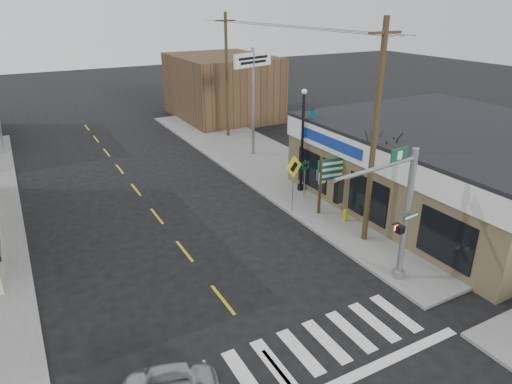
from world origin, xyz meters
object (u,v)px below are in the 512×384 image
guide_sign (332,175)px  dance_center_sign (253,76)px  utility_pole_far (227,75)px  utility_pole_near (375,135)px  lamp_post (304,133)px  traffic_signal_pole (396,205)px  bare_tree (384,139)px  fire_hydrant (345,214)px

guide_sign → dance_center_sign: bearing=91.2°
utility_pole_far → utility_pole_near: bearing=-96.2°
lamp_post → dance_center_sign: dance_center_sign is taller
lamp_post → utility_pole_far: (1.24, 12.35, 1.43)m
traffic_signal_pole → guide_sign: traffic_signal_pole is taller
guide_sign → dance_center_sign: (1.01, 10.27, 3.42)m
bare_tree → utility_pole_near: 2.20m
traffic_signal_pole → utility_pole_far: size_ratio=0.58×
traffic_signal_pole → utility_pole_near: (1.54, 3.03, 1.64)m
utility_pole_near → dance_center_sign: bearing=81.6°
fire_hydrant → dance_center_sign: (1.09, 11.56, 5.04)m
fire_hydrant → utility_pole_far: 17.35m
bare_tree → utility_pole_far: 17.42m
fire_hydrant → utility_pole_far: (1.59, 16.71, 4.41)m
utility_pole_far → guide_sign: bearing=-95.6°
traffic_signal_pole → dance_center_sign: dance_center_sign is taller
fire_hydrant → dance_center_sign: size_ratio=0.09×
guide_sign → utility_pole_far: 15.74m
fire_hydrant → bare_tree: bearing=-28.3°
dance_center_sign → utility_pole_far: (0.50, 5.15, -0.63)m
guide_sign → fire_hydrant: size_ratio=4.95×
traffic_signal_pole → guide_sign: bearing=65.6°
utility_pole_far → fire_hydrant: bearing=-95.5°
utility_pole_far → dance_center_sign: bearing=-95.6°
traffic_signal_pole → utility_pole_near: bearing=56.8°
lamp_post → dance_center_sign: 7.53m
guide_sign → lamp_post: (0.27, 3.07, 1.36)m
traffic_signal_pole → utility_pole_far: (3.54, 21.62, 1.52)m
traffic_signal_pole → fire_hydrant: 6.03m
lamp_post → utility_pole_near: utility_pole_near is taller
lamp_post → bare_tree: 5.21m
fire_hydrant → lamp_post: size_ratio=0.11×
traffic_signal_pole → fire_hydrant: size_ratio=8.73×
guide_sign → bare_tree: size_ratio=0.58×
dance_center_sign → utility_pole_near: bearing=-115.2°
traffic_signal_pole → guide_sign: size_ratio=1.77×
lamp_post → utility_pole_near: bearing=-94.1°
lamp_post → bare_tree: size_ratio=1.09×
utility_pole_far → bare_tree: bearing=-91.0°
traffic_signal_pole → utility_pole_far: 21.96m
fire_hydrant → utility_pole_far: utility_pole_far is taller
utility_pole_near → guide_sign: bearing=79.2°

